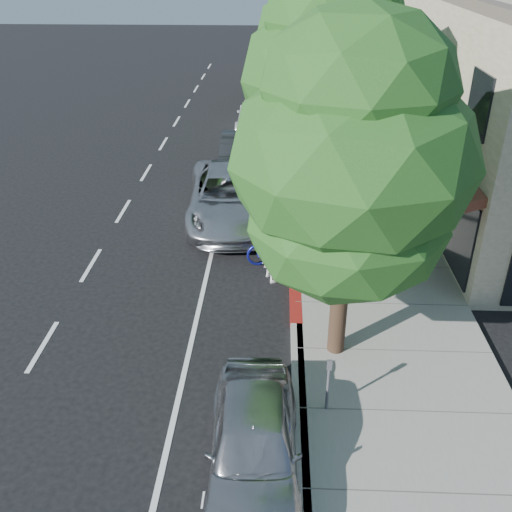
# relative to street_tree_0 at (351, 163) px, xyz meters

# --- Properties ---
(ground) EXTENTS (120.00, 120.00, 0.00)m
(ground) POSITION_rel_street_tree_0_xyz_m (-0.90, 2.00, -4.78)
(ground) COLOR black
(ground) RESTS_ON ground
(sidewalk) EXTENTS (4.60, 56.00, 0.15)m
(sidewalk) POSITION_rel_street_tree_0_xyz_m (1.40, 10.00, -4.71)
(sidewalk) COLOR gray
(sidewalk) RESTS_ON ground
(curb) EXTENTS (0.30, 56.00, 0.15)m
(curb) POSITION_rel_street_tree_0_xyz_m (-0.90, 10.00, -4.71)
(curb) COLOR #9E998E
(curb) RESTS_ON ground
(curb_red_segment) EXTENTS (0.32, 4.00, 0.15)m
(curb_red_segment) POSITION_rel_street_tree_0_xyz_m (-0.90, 3.00, -4.71)
(curb_red_segment) COLOR maroon
(curb_red_segment) RESTS_ON ground
(storefront_building) EXTENTS (10.00, 36.00, 7.00)m
(storefront_building) POSITION_rel_street_tree_0_xyz_m (8.70, 20.00, -1.28)
(storefront_building) COLOR beige
(storefront_building) RESTS_ON ground
(street_tree_0) EXTENTS (5.04, 5.04, 7.84)m
(street_tree_0) POSITION_rel_street_tree_0_xyz_m (0.00, 0.00, 0.00)
(street_tree_0) COLOR black
(street_tree_0) RESTS_ON ground
(street_tree_1) EXTENTS (5.33, 5.33, 8.38)m
(street_tree_1) POSITION_rel_street_tree_0_xyz_m (-0.00, 6.00, 0.35)
(street_tree_1) COLOR black
(street_tree_1) RESTS_ON ground
(street_tree_2) EXTENTS (4.40, 4.40, 7.20)m
(street_tree_2) POSITION_rel_street_tree_0_xyz_m (-0.00, 12.00, -0.34)
(street_tree_2) COLOR black
(street_tree_2) RESTS_ON ground
(street_tree_3) EXTENTS (5.42, 5.42, 7.95)m
(street_tree_3) POSITION_rel_street_tree_0_xyz_m (-0.00, 18.00, 0.00)
(street_tree_3) COLOR black
(street_tree_3) RESTS_ON ground
(street_tree_4) EXTENTS (3.96, 3.96, 7.50)m
(street_tree_4) POSITION_rel_street_tree_0_xyz_m (0.00, 24.00, -0.01)
(street_tree_4) COLOR black
(street_tree_4) RESTS_ON ground
(street_tree_5) EXTENTS (5.16, 5.16, 7.71)m
(street_tree_5) POSITION_rel_street_tree_0_xyz_m (0.00, 30.00, -0.12)
(street_tree_5) COLOR black
(street_tree_5) RESTS_ON ground
(cyclist) EXTENTS (0.72, 0.84, 1.95)m
(cyclist) POSITION_rel_street_tree_0_xyz_m (-1.60, 3.39, -3.81)
(cyclist) COLOR white
(cyclist) RESTS_ON ground
(bicycle) EXTENTS (2.23, 1.12, 1.12)m
(bicycle) POSITION_rel_street_tree_0_xyz_m (-1.30, 4.34, -4.22)
(bicycle) COLOR navy
(bicycle) RESTS_ON ground
(silver_suv) EXTENTS (3.35, 6.44, 1.73)m
(silver_suv) POSITION_rel_street_tree_0_xyz_m (-3.10, 7.50, -3.92)
(silver_suv) COLOR #BABABF
(silver_suv) RESTS_ON ground
(dark_sedan) EXTENTS (1.61, 4.56, 1.50)m
(dark_sedan) POSITION_rel_street_tree_0_xyz_m (-3.10, 12.45, -4.03)
(dark_sedan) COLOR black
(dark_sedan) RESTS_ON ground
(white_pickup) EXTENTS (2.27, 5.45, 1.58)m
(white_pickup) POSITION_rel_street_tree_0_xyz_m (-2.51, 18.60, -3.99)
(white_pickup) COLOR silver
(white_pickup) RESTS_ON ground
(dark_suv_far) EXTENTS (2.44, 4.99, 1.64)m
(dark_suv_far) POSITION_rel_street_tree_0_xyz_m (-1.48, 26.72, -3.96)
(dark_suv_far) COLOR black
(dark_suv_far) RESTS_ON ground
(near_car_a) EXTENTS (1.81, 4.22, 1.42)m
(near_car_a) POSITION_rel_street_tree_0_xyz_m (-1.79, -3.50, -4.07)
(near_car_a) COLOR #A8A8AD
(near_car_a) RESTS_ON ground
(pedestrian) EXTENTS (0.96, 0.81, 1.74)m
(pedestrian) POSITION_rel_street_tree_0_xyz_m (2.55, 13.74, -3.76)
(pedestrian) COLOR black
(pedestrian) RESTS_ON sidewalk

